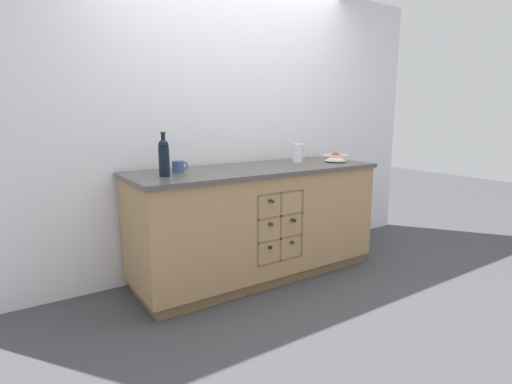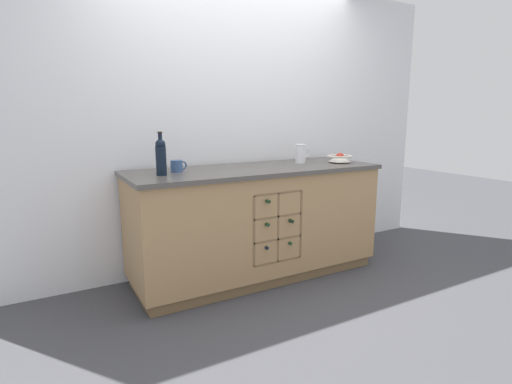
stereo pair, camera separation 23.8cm
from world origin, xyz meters
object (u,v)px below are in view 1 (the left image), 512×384
object	(u,v)px
white_pitcher	(298,153)
standing_wine_bottle	(164,157)
fruit_bowl	(336,157)
ceramic_mug	(178,167)

from	to	relation	value
white_pitcher	standing_wine_bottle	bearing A→B (deg)	-175.12
standing_wine_bottle	fruit_bowl	bearing A→B (deg)	-0.92
white_pitcher	ceramic_mug	bearing A→B (deg)	179.76
white_pitcher	ceramic_mug	xyz separation A→B (m)	(-1.16, 0.00, -0.05)
fruit_bowl	white_pitcher	size ratio (longest dim) A/B	1.32
ceramic_mug	fruit_bowl	bearing A→B (deg)	-5.48
fruit_bowl	white_pitcher	xyz separation A→B (m)	(-0.34, 0.14, 0.05)
ceramic_mug	standing_wine_bottle	world-z (taller)	standing_wine_bottle
white_pitcher	standing_wine_bottle	xyz separation A→B (m)	(-1.31, -0.11, 0.05)
white_pitcher	standing_wine_bottle	size ratio (longest dim) A/B	0.55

